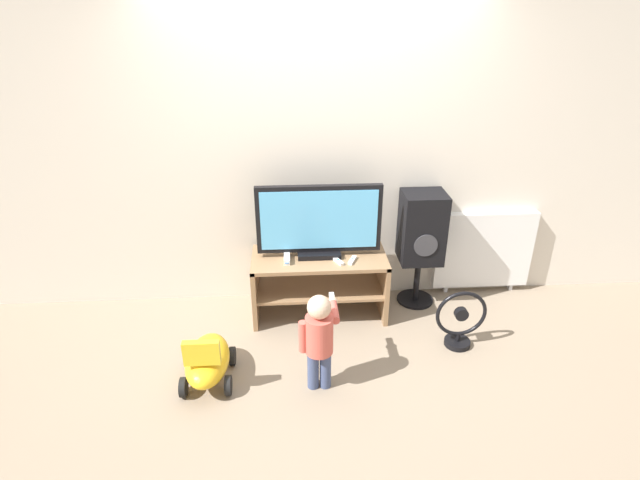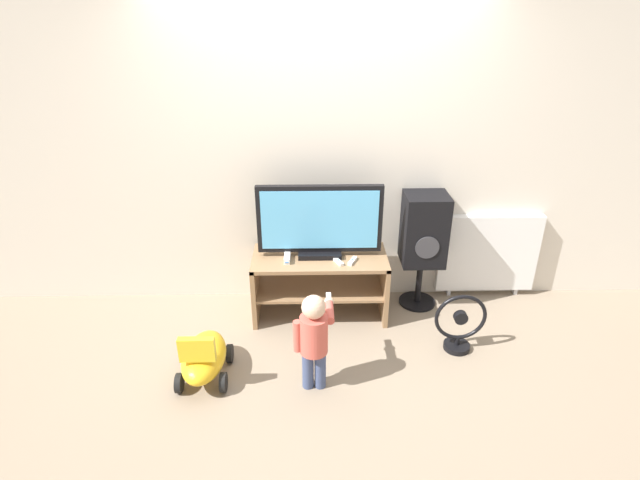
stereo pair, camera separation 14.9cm
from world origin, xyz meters
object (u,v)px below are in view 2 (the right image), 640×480
(child, at_px, (314,334))
(speaker_tower, at_px, (424,232))
(remote_primary, at_px, (352,261))
(radiator, at_px, (488,253))
(game_console, at_px, (287,257))
(remote_secondary, at_px, (338,261))
(floor_fan, at_px, (460,325))
(television, at_px, (320,222))
(ride_on_toy, at_px, (204,357))

(child, xyz_separation_m, speaker_tower, (0.90, 1.00, 0.25))
(remote_primary, height_order, radiator, radiator)
(game_console, height_order, remote_secondary, game_console)
(floor_fan, relative_size, radiator, 0.55)
(remote_primary, bearing_deg, speaker_tower, 20.95)
(television, height_order, remote_secondary, television)
(child, height_order, radiator, radiator)
(game_console, distance_m, remote_primary, 0.51)
(child, distance_m, floor_fan, 1.15)
(child, height_order, floor_fan, child)
(remote_primary, relative_size, speaker_tower, 0.13)
(speaker_tower, distance_m, floor_fan, 0.80)
(game_console, height_order, floor_fan, game_console)
(game_console, xyz_separation_m, remote_secondary, (0.40, -0.07, -0.01))
(remote_primary, relative_size, ride_on_toy, 0.24)
(remote_primary, bearing_deg, game_console, 173.33)
(child, relative_size, speaker_tower, 0.72)
(ride_on_toy, bearing_deg, television, 44.56)
(television, xyz_separation_m, child, (-0.05, -0.90, -0.39))
(game_console, distance_m, radiator, 1.74)
(television, xyz_separation_m, remote_primary, (0.25, -0.13, -0.28))
(speaker_tower, bearing_deg, ride_on_toy, -151.52)
(remote_secondary, xyz_separation_m, ride_on_toy, (-0.95, -0.66, -0.37))
(game_console, height_order, child, child)
(remote_secondary, xyz_separation_m, floor_fan, (0.88, -0.40, -0.33))
(television, relative_size, child, 1.36)
(child, distance_m, radiator, 1.88)
(child, relative_size, floor_fan, 1.52)
(remote_primary, bearing_deg, television, 153.22)
(floor_fan, bearing_deg, television, 152.44)
(game_console, relative_size, floor_fan, 0.40)
(game_console, height_order, ride_on_toy, game_console)
(remote_primary, distance_m, radiator, 1.26)
(floor_fan, bearing_deg, speaker_tower, 105.33)
(ride_on_toy, distance_m, radiator, 2.49)
(game_console, bearing_deg, remote_primary, -6.67)
(game_console, bearing_deg, speaker_tower, 8.66)
(remote_primary, height_order, ride_on_toy, remote_primary)
(television, xyz_separation_m, speaker_tower, (0.84, 0.10, -0.14))
(game_console, relative_size, child, 0.27)
(television, distance_m, remote_primary, 0.40)
(ride_on_toy, bearing_deg, game_console, 52.79)
(television, height_order, ride_on_toy, television)
(remote_primary, relative_size, remote_secondary, 1.01)
(child, distance_m, ride_on_toy, 0.80)
(radiator, bearing_deg, ride_on_toy, -155.49)
(child, bearing_deg, remote_secondary, 75.79)
(game_console, relative_size, radiator, 0.22)
(floor_fan, distance_m, ride_on_toy, 1.85)
(remote_secondary, bearing_deg, television, 136.39)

